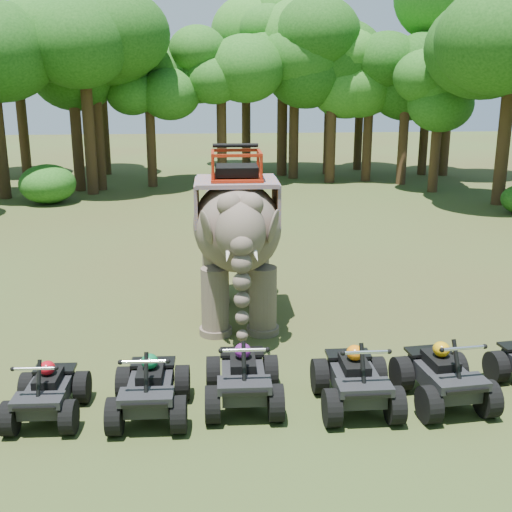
% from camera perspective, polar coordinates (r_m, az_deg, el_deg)
% --- Properties ---
extents(ground, '(110.00, 110.00, 0.00)m').
position_cam_1_polar(ground, '(13.91, 0.43, -8.90)').
color(ground, '#47381E').
rests_on(ground, ground).
extents(elephant, '(2.31, 5.05, 4.20)m').
position_cam_1_polar(elephant, '(15.43, -1.70, 1.86)').
color(elephant, brown).
rests_on(elephant, ground).
extents(atv_0, '(1.27, 1.70, 1.23)m').
position_cam_1_polar(atv_0, '(11.94, -18.15, -10.86)').
color(atv_0, black).
rests_on(atv_0, ground).
extents(atv_1, '(1.38, 1.85, 1.35)m').
position_cam_1_polar(atv_1, '(11.56, -9.45, -10.84)').
color(atv_1, black).
rests_on(atv_1, ground).
extents(atv_2, '(1.41, 1.90, 1.38)m').
position_cam_1_polar(atv_2, '(11.76, -1.15, -10.04)').
color(atv_2, black).
rests_on(atv_2, ground).
extents(atv_3, '(1.37, 1.88, 1.38)m').
position_cam_1_polar(atv_3, '(11.81, 8.91, -10.11)').
color(atv_3, black).
rests_on(atv_3, ground).
extents(atv_4, '(1.53, 1.99, 1.38)m').
position_cam_1_polar(atv_4, '(12.30, 16.38, -9.50)').
color(atv_4, black).
rests_on(atv_4, ground).
extents(tree_0, '(5.47, 5.47, 7.81)m').
position_cam_1_polar(tree_0, '(35.59, -3.10, 12.68)').
color(tree_0, '#195114').
rests_on(tree_0, ground).
extents(tree_1, '(6.12, 6.12, 8.74)m').
position_cam_1_polar(tree_1, '(37.46, 3.42, 13.55)').
color(tree_1, '#195114').
rests_on(tree_1, ground).
extents(tree_2, '(5.19, 5.19, 7.42)m').
position_cam_1_polar(tree_2, '(36.97, 9.98, 12.29)').
color(tree_2, '#195114').
rests_on(tree_2, ground).
extents(tree_3, '(4.68, 4.68, 6.68)m').
position_cam_1_polar(tree_3, '(34.15, 15.79, 11.05)').
color(tree_3, '#195114').
rests_on(tree_3, ground).
extents(tree_4, '(6.69, 6.69, 9.56)m').
position_cam_1_polar(tree_4, '(31.57, 21.49, 12.85)').
color(tree_4, '#195114').
rests_on(tree_4, ground).
extents(tree_32, '(5.98, 5.98, 8.55)m').
position_cam_1_polar(tree_32, '(34.48, -15.83, 12.64)').
color(tree_32, '#195114').
rests_on(tree_32, ground).
extents(tree_33, '(4.78, 4.78, 6.83)m').
position_cam_1_polar(tree_33, '(35.05, -9.39, 11.65)').
color(tree_33, '#195114').
rests_on(tree_33, ground).
extents(tree_35, '(6.25, 6.25, 8.92)m').
position_cam_1_polar(tree_35, '(40.06, -13.51, 13.42)').
color(tree_35, '#195114').
rests_on(tree_35, ground).
extents(tree_36, '(7.13, 7.13, 10.19)m').
position_cam_1_polar(tree_36, '(38.63, 2.38, 14.70)').
color(tree_36, '#195114').
rests_on(tree_36, ground).
extents(tree_37, '(7.31, 7.31, 10.44)m').
position_cam_1_polar(tree_37, '(40.17, 16.79, 14.29)').
color(tree_37, '#195114').
rests_on(tree_37, ground).
extents(tree_38, '(6.24, 6.24, 8.92)m').
position_cam_1_polar(tree_38, '(36.18, 6.76, 13.53)').
color(tree_38, '#195114').
rests_on(tree_38, ground).
extents(tree_39, '(6.64, 6.64, 9.49)m').
position_cam_1_polar(tree_39, '(41.22, -20.26, 13.35)').
color(tree_39, '#195114').
rests_on(tree_39, ground).
extents(tree_40, '(5.18, 5.18, 7.40)m').
position_cam_1_polar(tree_40, '(36.23, 13.07, 12.04)').
color(tree_40, '#195114').
rests_on(tree_40, ground).
extents(tree_41, '(6.10, 6.10, 8.71)m').
position_cam_1_polar(tree_41, '(41.96, -0.89, 13.79)').
color(tree_41, '#195114').
rests_on(tree_41, ground).
extents(tree_42, '(5.48, 5.48, 7.83)m').
position_cam_1_polar(tree_42, '(39.38, 6.50, 12.92)').
color(tree_42, '#195114').
rests_on(tree_42, ground).
extents(tree_43, '(6.21, 6.21, 8.87)m').
position_cam_1_polar(tree_43, '(33.29, -14.78, 12.90)').
color(tree_43, '#195114').
rests_on(tree_43, ground).
extents(tree_44, '(5.09, 5.09, 7.27)m').
position_cam_1_polar(tree_44, '(40.19, 14.84, 12.16)').
color(tree_44, '#195114').
rests_on(tree_44, ground).
extents(tree_45, '(4.90, 4.90, 7.00)m').
position_cam_1_polar(tree_45, '(41.55, 9.17, 12.39)').
color(tree_45, '#195114').
rests_on(tree_45, ground).
extents(tree_46, '(6.20, 6.20, 8.86)m').
position_cam_1_polar(tree_46, '(34.49, -14.02, 13.03)').
color(tree_46, '#195114').
rests_on(tree_46, ground).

